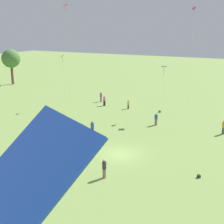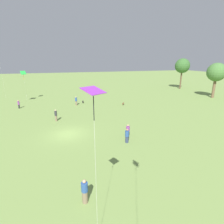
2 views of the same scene
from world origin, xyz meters
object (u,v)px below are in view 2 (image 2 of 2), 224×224
object	(u,v)px
kite_0	(93,99)
person_3	(127,136)
person_0	(19,104)
person_7	(76,101)
dog_0	(123,103)
dog_1	(83,102)
person_4	(85,191)
kite_5	(23,73)
person_1	(128,131)
person_2	(56,115)

from	to	relation	value
kite_0	person_3	bearing A→B (deg)	75.35
person_0	person_7	size ratio (longest dim) A/B	0.89
dog_0	dog_1	world-z (taller)	dog_0
person_4	dog_0	xyz separation A→B (m)	(-24.01, 12.36, -0.51)
kite_0	kite_5	world-z (taller)	kite_0
person_3	kite_0	size ratio (longest dim) A/B	0.21
person_1	person_2	size ratio (longest dim) A/B	0.88
person_0	dog_1	bearing A→B (deg)	-178.01
person_0	dog_1	distance (m)	12.83
person_0	kite_5	world-z (taller)	kite_5
person_1	person_3	bearing A→B (deg)	-91.39
person_0	kite_0	bearing A→B (deg)	104.91
kite_0	dog_1	bearing A→B (deg)	97.76
person_7	person_2	bearing A→B (deg)	97.74
person_0	person_4	xyz separation A→B (m)	(28.05, 8.36, 0.02)
kite_5	dog_0	xyz separation A→B (m)	(10.68, 20.09, -6.02)
person_3	person_0	bearing A→B (deg)	147.60
kite_0	person_1	bearing A→B (deg)	75.69
dog_1	person_0	bearing A→B (deg)	-164.08
person_3	person_7	world-z (taller)	person_7
person_0	person_3	xyz separation A→B (m)	(20.62, 14.56, -0.04)
person_1	dog_1	world-z (taller)	person_1
kite_0	kite_5	distance (m)	38.51
dog_1	kite_0	bearing A→B (deg)	-84.26
dog_1	person_2	bearing A→B (deg)	-105.40
person_3	dog_1	size ratio (longest dim) A/B	2.05
dog_0	dog_1	distance (m)	9.14
person_3	kite_5	distance (m)	31.11
person_1	dog_0	distance (m)	16.19
person_2	kite_5	distance (m)	18.78
person_7	kite_5	bearing A→B (deg)	-3.41
person_3	kite_5	bearing A→B (deg)	139.44
person_2	person_3	bearing A→B (deg)	177.58
person_2	person_3	distance (m)	12.93
dog_0	kite_5	bearing A→B (deg)	-164.17
person_0	dog_0	size ratio (longest dim) A/B	2.63
person_2	dog_0	xyz separation A→B (m)	(-6.18, 13.85, -0.58)
person_2	kite_0	distance (m)	21.96
kite_0	person_2	bearing A→B (deg)	110.02
person_4	dog_1	xyz separation A→B (m)	(-28.59, 4.45, -0.55)
dog_0	person_0	bearing A→B (deg)	-147.21
kite_0	dog_1	size ratio (longest dim) A/B	9.97
person_7	kite_0	xyz separation A→B (m)	(29.95, -2.64, 6.84)
person_1	person_3	xyz separation A→B (m)	(1.35, -0.69, 0.01)
person_4	kite_0	world-z (taller)	kite_0
dog_0	dog_1	bearing A→B (deg)	-166.26
person_4	dog_1	size ratio (longest dim) A/B	2.17
person_3	kite_0	bearing A→B (deg)	-97.79
person_2	person_3	size ratio (longest dim) A/B	1.12
person_1	dog_1	bearing A→B (deg)	122.78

